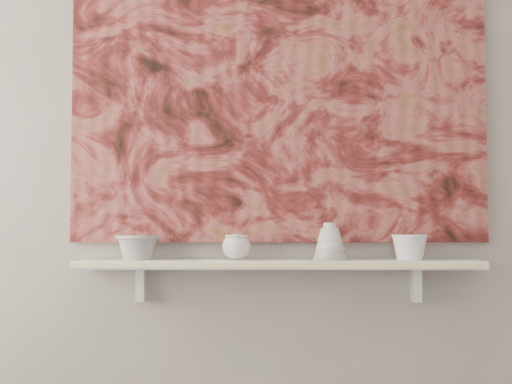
{
  "coord_description": "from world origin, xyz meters",
  "views": [
    {
      "loc": [
        -0.03,
        -0.98,
        1.02
      ],
      "look_at": [
        -0.08,
        1.49,
        1.17
      ],
      "focal_mm": 50.0,
      "sensor_mm": 36.0,
      "label": 1
    }
  ],
  "objects_px": {
    "shelf": "(278,264)",
    "painting": "(278,91)",
    "cup_cream": "(237,247)",
    "bell_vessel": "(330,241)",
    "bowl_white": "(410,247)",
    "bowl_grey": "(138,247)"
  },
  "relations": [
    {
      "from": "shelf",
      "to": "bowl_grey",
      "type": "bearing_deg",
      "value": 180.0
    },
    {
      "from": "cup_cream",
      "to": "bell_vessel",
      "type": "relative_size",
      "value": 0.76
    },
    {
      "from": "shelf",
      "to": "painting",
      "type": "xyz_separation_m",
      "value": [
        0.0,
        0.08,
        0.62
      ]
    },
    {
      "from": "cup_cream",
      "to": "bell_vessel",
      "type": "distance_m",
      "value": 0.33
    },
    {
      "from": "painting",
      "to": "bowl_grey",
      "type": "distance_m",
      "value": 0.75
    },
    {
      "from": "painting",
      "to": "bell_vessel",
      "type": "xyz_separation_m",
      "value": [
        0.18,
        -0.08,
        -0.55
      ]
    },
    {
      "from": "cup_cream",
      "to": "bell_vessel",
      "type": "bearing_deg",
      "value": 0.0
    },
    {
      "from": "painting",
      "to": "bowl_grey",
      "type": "relative_size",
      "value": 9.79
    },
    {
      "from": "shelf",
      "to": "bowl_white",
      "type": "distance_m",
      "value": 0.46
    },
    {
      "from": "shelf",
      "to": "bell_vessel",
      "type": "bearing_deg",
      "value": 0.0
    },
    {
      "from": "bowl_grey",
      "to": "bowl_white",
      "type": "distance_m",
      "value": 0.95
    },
    {
      "from": "shelf",
      "to": "bell_vessel",
      "type": "height_order",
      "value": "bell_vessel"
    },
    {
      "from": "bowl_white",
      "to": "painting",
      "type": "bearing_deg",
      "value": 169.98
    },
    {
      "from": "painting",
      "to": "bowl_grey",
      "type": "bearing_deg",
      "value": -170.7
    },
    {
      "from": "shelf",
      "to": "painting",
      "type": "relative_size",
      "value": 0.93
    },
    {
      "from": "bowl_grey",
      "to": "painting",
      "type": "bearing_deg",
      "value": 9.3
    },
    {
      "from": "painting",
      "to": "cup_cream",
      "type": "height_order",
      "value": "painting"
    },
    {
      "from": "cup_cream",
      "to": "bowl_white",
      "type": "bearing_deg",
      "value": 0.0
    },
    {
      "from": "shelf",
      "to": "bowl_white",
      "type": "bearing_deg",
      "value": 0.0
    },
    {
      "from": "bowl_grey",
      "to": "bell_vessel",
      "type": "height_order",
      "value": "bell_vessel"
    },
    {
      "from": "bowl_grey",
      "to": "bell_vessel",
      "type": "xyz_separation_m",
      "value": [
        0.67,
        0.0,
        0.02
      ]
    },
    {
      "from": "bell_vessel",
      "to": "cup_cream",
      "type": "bearing_deg",
      "value": 180.0
    }
  ]
}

